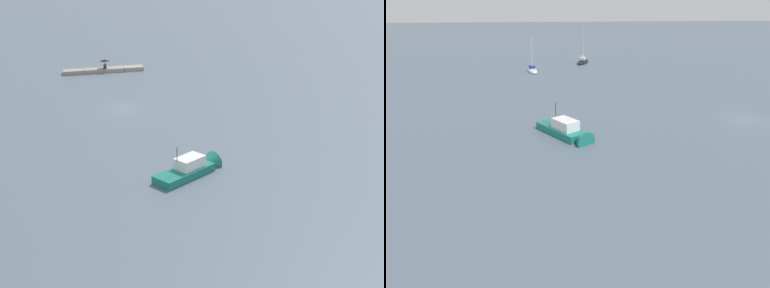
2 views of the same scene
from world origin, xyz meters
The scene contains 4 objects.
ground_plane centered at (0.00, 0.00, 0.00)m, with size 500.00×500.00×0.00m, color slate.
sailboat_black_near centered at (40.66, 12.06, 0.32)m, with size 6.51×4.11×9.55m.
sailboat_white_mid centered at (31.58, 22.99, 0.27)m, with size 5.69×2.47×6.83m.
motorboat_teal_mid centered at (-3.11, 19.85, 0.39)m, with size 6.63×5.20×3.69m.
Camera 2 is at (-32.41, 22.78, 11.41)m, focal length 31.31 mm.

